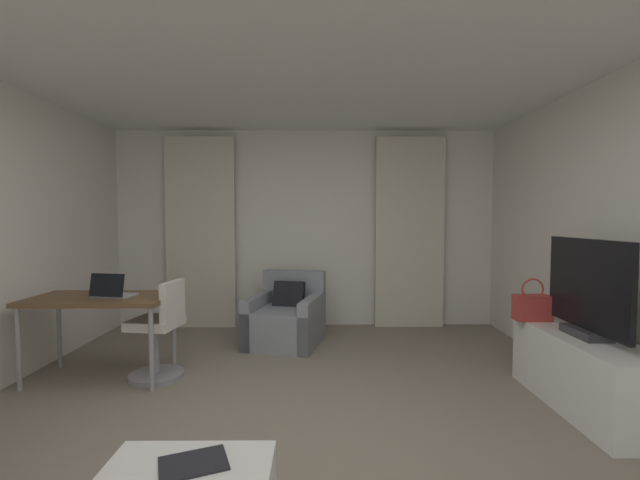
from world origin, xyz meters
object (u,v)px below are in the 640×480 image
object	(u,v)px
desk	(101,304)
magazine_open	(193,463)
laptop	(113,292)
desk_chair	(160,335)
handbag_primary	(532,307)
tv_flatscreen	(587,291)
tv_console	(585,373)
armchair	(286,319)

from	to	relation	value
desk	magazine_open	bearing A→B (deg)	-54.70
desk	laptop	xyz separation A→B (m)	(0.13, -0.04, 0.11)
desk_chair	handbag_primary	world-z (taller)	handbag_primary
desk_chair	handbag_primary	xyz separation A→B (m)	(3.28, -0.15, 0.28)
laptop	handbag_primary	xyz separation A→B (m)	(3.67, -0.10, -0.11)
desk	magazine_open	size ratio (longest dim) A/B	3.59
desk_chair	laptop	world-z (taller)	laptop
desk_chair	laptop	bearing A→B (deg)	-172.66
desk_chair	tv_flatscreen	xyz separation A→B (m)	(3.43, -0.65, 0.51)
laptop	tv_console	world-z (taller)	laptop
desk	tv_flatscreen	world-z (taller)	tv_flatscreen
armchair	desk	distance (m)	1.95
desk	laptop	size ratio (longest dim) A/B	3.33
laptop	armchair	bearing A→B (deg)	37.50
armchair	magazine_open	distance (m)	3.06
desk_chair	magazine_open	size ratio (longest dim) A/B	2.63
desk	desk_chair	xyz separation A→B (m)	(0.51, 0.01, -0.29)
desk	tv_flatscreen	xyz separation A→B (m)	(3.95, -0.63, 0.22)
laptop	magazine_open	xyz separation A→B (m)	(1.28, -1.94, -0.39)
desk	handbag_primary	size ratio (longest dim) A/B	3.26
armchair	handbag_primary	xyz separation A→B (m)	(2.22, -1.21, 0.40)
armchair	laptop	bearing A→B (deg)	-142.50
laptop	magazine_open	size ratio (longest dim) A/B	1.08
armchair	handbag_primary	distance (m)	2.56
laptop	tv_flatscreen	world-z (taller)	tv_flatscreen
magazine_open	handbag_primary	bearing A→B (deg)	37.60
magazine_open	handbag_primary	world-z (taller)	handbag_primary
desk_chair	magazine_open	world-z (taller)	desk_chair
desk	armchair	bearing A→B (deg)	34.31
tv_console	handbag_primary	size ratio (longest dim) A/B	3.54
laptop	tv_console	bearing A→B (deg)	-8.91
armchair	desk	xyz separation A→B (m)	(-1.57, -1.07, 0.41)
laptop	tv_console	xyz separation A→B (m)	(3.82, -0.60, -0.51)
tv_console	armchair	bearing A→B (deg)	144.19
laptop	desk_chair	bearing A→B (deg)	7.34
armchair	tv_flatscreen	xyz separation A→B (m)	(2.37, -1.71, 0.63)
laptop	handbag_primary	world-z (taller)	laptop
desk_chair	laptop	xyz separation A→B (m)	(-0.39, -0.05, 0.40)
tv_console	handbag_primary	world-z (taller)	handbag_primary
magazine_open	laptop	bearing A→B (deg)	123.32
laptop	tv_console	distance (m)	3.90
armchair	desk_chair	distance (m)	1.51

